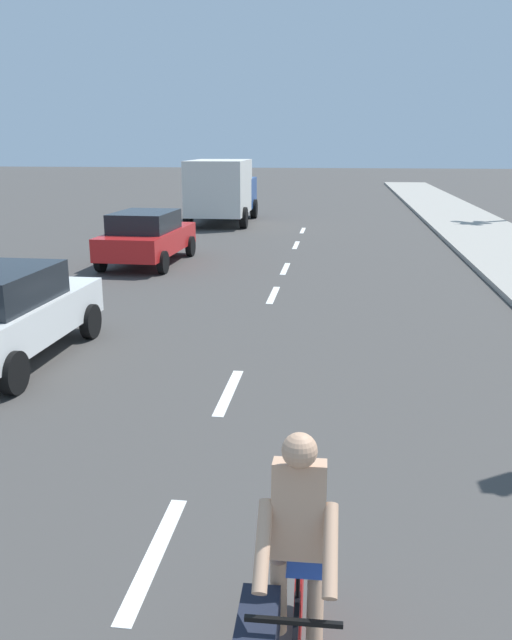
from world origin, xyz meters
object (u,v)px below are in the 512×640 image
parked_car_red (147,236)px  delivery_truck (222,189)px  parked_car_white (2,312)px  cyclist (289,581)px

parked_car_red → delivery_truck: size_ratio=0.70×
delivery_truck → parked_car_red: bearing=-93.2°
parked_car_red → parked_car_white: bearing=-86.4°
parked_car_white → delivery_truck: bearing=90.7°
parked_car_white → parked_car_red: same height
parked_car_white → delivery_truck: size_ratio=0.66×
cyclist → parked_car_white: bearing=-50.8°
parked_car_white → cyclist: bearing=-48.6°
cyclist → parked_car_white: cyclist is taller
cyclist → delivery_truck: delivery_truck is taller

